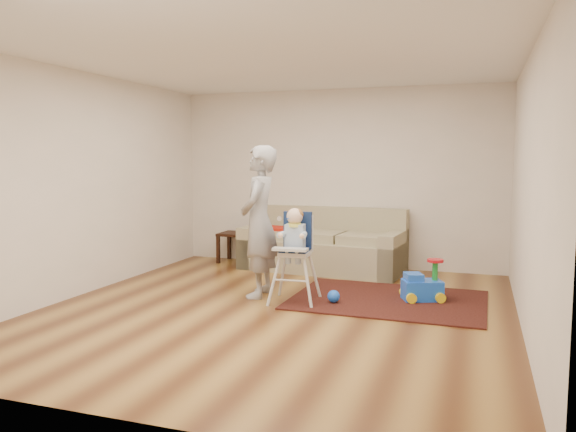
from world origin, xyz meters
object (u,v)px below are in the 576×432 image
(sofa, at_px, (322,240))
(ride_on_toy, at_px, (422,279))
(toy_ball, at_px, (334,296))
(adult, at_px, (259,222))
(high_chair, at_px, (295,257))
(side_table, at_px, (235,247))

(sofa, bearing_deg, ride_on_toy, -35.71)
(toy_ball, relative_size, adult, 0.08)
(sofa, relative_size, toy_ball, 17.14)
(toy_ball, height_order, high_chair, high_chair)
(side_table, relative_size, toy_ball, 3.30)
(sofa, distance_m, adult, 1.84)
(ride_on_toy, height_order, adult, adult)
(sofa, height_order, adult, adult)
(ride_on_toy, bearing_deg, sofa, 116.74)
(sofa, height_order, side_table, sofa)
(high_chair, bearing_deg, ride_on_toy, 15.38)
(sofa, distance_m, ride_on_toy, 2.12)
(ride_on_toy, xyz_separation_m, high_chair, (-1.39, -0.51, 0.27))
(ride_on_toy, bearing_deg, adult, 168.88)
(ride_on_toy, xyz_separation_m, toy_ball, (-0.94, -0.45, -0.17))
(side_table, distance_m, toy_ball, 2.97)
(high_chair, xyz_separation_m, adult, (-0.49, 0.14, 0.38))
(toy_ball, distance_m, adult, 1.25)
(side_table, bearing_deg, adult, -58.61)
(toy_ball, bearing_deg, sofa, 109.46)
(side_table, relative_size, high_chair, 0.43)
(toy_ball, bearing_deg, adult, 174.98)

